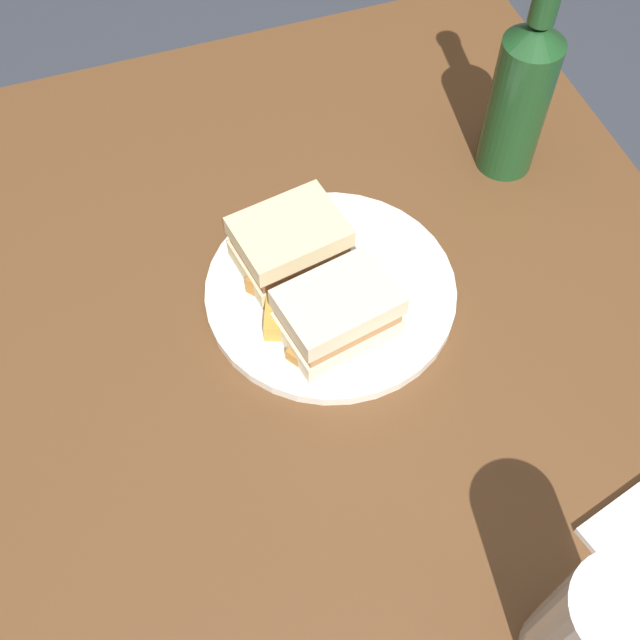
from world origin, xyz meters
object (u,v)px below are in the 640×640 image
object	(u,v)px
sandwich_half_right	(338,313)
plate	(331,291)
sandwich_half_left	(290,244)
cider_bottle	(522,91)
pint_glass	(590,637)

from	to	relation	value
sandwich_half_right	plate	bearing A→B (deg)	167.25
sandwich_half_right	sandwich_half_left	bearing A→B (deg)	-170.13
sandwich_half_right	cider_bottle	world-z (taller)	cider_bottle
cider_bottle	sandwich_half_right	bearing A→B (deg)	-58.26
cider_bottle	sandwich_half_left	bearing A→B (deg)	-76.62
plate	pint_glass	xyz separation A→B (m)	(0.38, 0.06, 0.06)
sandwich_half_right	pint_glass	distance (m)	0.34
plate	sandwich_half_left	xyz separation A→B (m)	(-0.04, -0.03, 0.04)
plate	sandwich_half_left	size ratio (longest dim) A/B	2.18
plate	pint_glass	bearing A→B (deg)	8.88
sandwich_half_right	pint_glass	world-z (taller)	pint_glass
sandwich_half_left	pint_glass	size ratio (longest dim) A/B	0.77
plate	sandwich_half_left	world-z (taller)	sandwich_half_left
pint_glass	cider_bottle	bearing A→B (deg)	159.14
plate	sandwich_half_left	distance (m)	0.06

